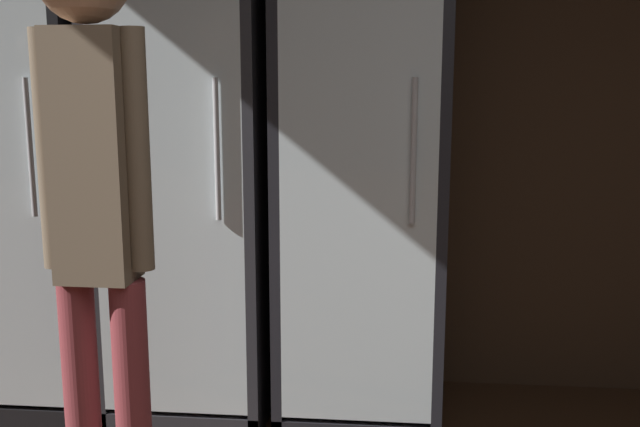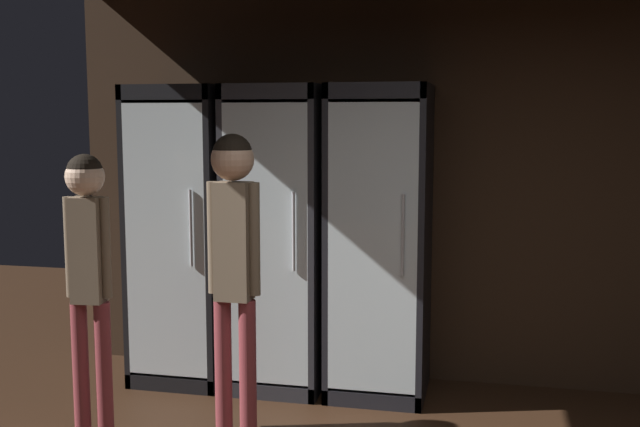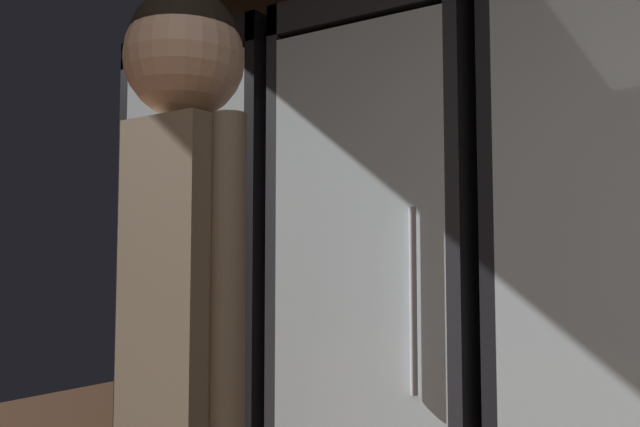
# 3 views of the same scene
# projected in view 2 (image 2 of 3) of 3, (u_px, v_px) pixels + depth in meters

# --- Properties ---
(wall_back) EXTENTS (6.00, 0.06, 2.80)m
(wall_back) POSITION_uv_depth(u_px,v_px,m) (497.00, 182.00, 5.15)
(wall_back) COLOR #382619
(wall_back) RESTS_ON ground
(cooler_far_left) EXTENTS (0.63, 0.67, 2.04)m
(cooler_far_left) POSITION_uv_depth(u_px,v_px,m) (187.00, 236.00, 5.35)
(cooler_far_left) COLOR black
(cooler_far_left) RESTS_ON ground
(cooler_left) EXTENTS (0.63, 0.67, 2.04)m
(cooler_left) POSITION_uv_depth(u_px,v_px,m) (281.00, 241.00, 5.20)
(cooler_left) COLOR #2B2B30
(cooler_left) RESTS_ON ground
(cooler_center) EXTENTS (0.63, 0.67, 2.04)m
(cooler_center) POSITION_uv_depth(u_px,v_px,m) (381.00, 244.00, 5.05)
(cooler_center) COLOR black
(cooler_center) RESTS_ON ground
(shopper_near) EXTENTS (0.30, 0.23, 1.75)m
(shopper_near) POSITION_uv_depth(u_px,v_px,m) (234.00, 246.00, 4.10)
(shopper_near) COLOR brown
(shopper_near) RESTS_ON ground
(shopper_far) EXTENTS (0.27, 0.22, 1.63)m
(shopper_far) POSITION_uv_depth(u_px,v_px,m) (88.00, 257.00, 4.28)
(shopper_far) COLOR brown
(shopper_far) RESTS_ON ground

